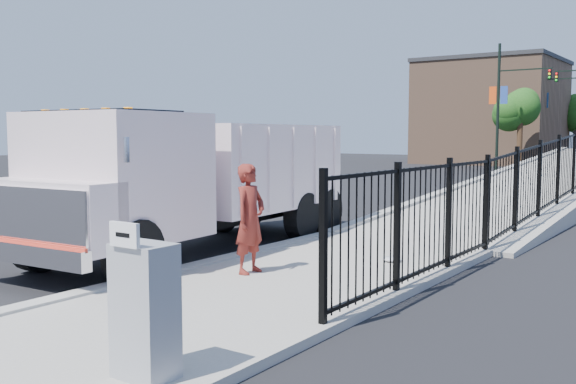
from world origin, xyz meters
The scene contains 15 objects.
ground centered at (0.00, 0.00, 0.00)m, with size 120.00×120.00×0.00m, color black.
sidewalk centered at (1.93, -2.00, 0.06)m, with size 3.55×12.00×0.12m, color #9E998E.
curb centered at (0.00, -2.00, 0.08)m, with size 0.30×12.00×0.16m, color #ADAAA3.
ramp centered at (2.12, 16.00, 0.00)m, with size 3.95×24.00×1.70m, color #9E998E.
iron_fence centered at (3.55, 12.00, 0.90)m, with size 0.10×28.00×1.80m, color black.
truck centered at (-1.38, 1.01, 1.56)m, with size 3.16×8.26×2.77m.
worker centered at (1.11, -0.30, 1.00)m, with size 0.65×0.42×1.77m, color maroon.
utility_cabinet centered at (3.10, -4.37, 0.75)m, with size 0.55×0.40×1.25m, color gray.
arrow_sign centered at (3.10, -4.59, 1.48)m, with size 0.35×0.04×0.22m, color white.
debris centered at (2.59, 1.86, 0.16)m, with size 0.36×0.36×0.09m, color silver.
light_pole_0 centered at (-4.69, 32.56, 4.36)m, with size 3.77×0.22×8.00m.
light_pole_2 centered at (-4.15, 40.80, 4.36)m, with size 3.77×0.22×8.00m.
tree_0 centered at (-4.48, 35.83, 3.94)m, with size 2.53×2.53×5.27m.
tree_2 centered at (-3.70, 49.70, 3.97)m, with size 3.04×3.04×5.52m.
building centered at (-9.00, 44.00, 4.00)m, with size 10.00×10.00×8.00m, color #8C664C.
Camera 1 is at (7.47, -8.33, 2.36)m, focal length 40.00 mm.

